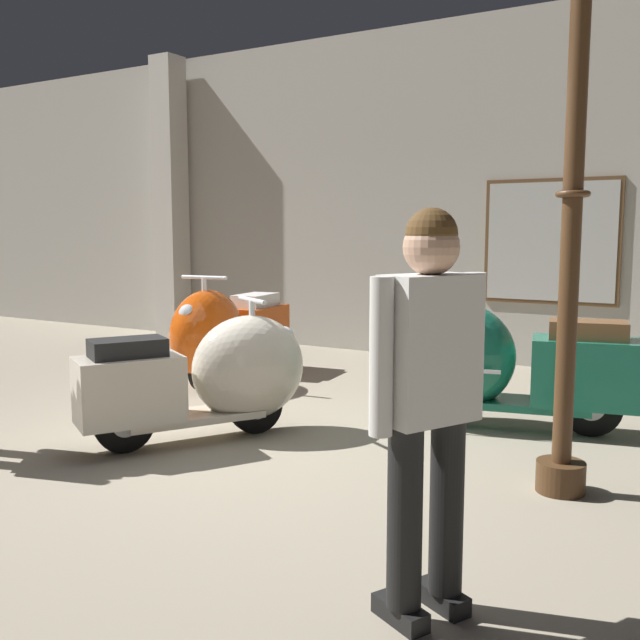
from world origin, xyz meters
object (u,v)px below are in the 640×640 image
(scooter_0, at_px, (223,334))
(visitor_0, at_px, (428,387))
(scooter_2, at_px, (492,362))
(lamppost, at_px, (573,191))
(scooter_1, at_px, (214,376))

(scooter_0, distance_m, visitor_0, 4.56)
(visitor_0, bearing_deg, scooter_0, -14.94)
(scooter_2, height_order, lamppost, lamppost)
(lamppost, height_order, visitor_0, lamppost)
(visitor_0, bearing_deg, scooter_2, -50.95)
(scooter_1, relative_size, lamppost, 0.52)
(scooter_0, height_order, visitor_0, visitor_0)
(scooter_1, bearing_deg, lamppost, -55.07)
(lamppost, bearing_deg, scooter_0, 158.77)
(scooter_0, bearing_deg, scooter_2, 78.80)
(lamppost, xyz_separation_m, visitor_0, (-0.17, -1.67, -0.80))
(scooter_0, distance_m, scooter_1, 1.91)
(visitor_0, bearing_deg, scooter_1, -6.62)
(scooter_1, height_order, scooter_2, scooter_2)
(scooter_0, xyz_separation_m, lamppost, (3.54, -1.37, 1.23))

